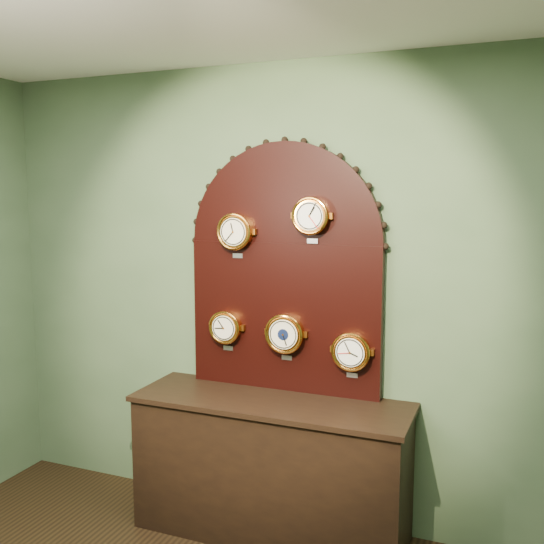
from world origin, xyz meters
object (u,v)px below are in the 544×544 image
at_px(barometer, 285,334).
at_px(arabic_clock, 311,216).
at_px(display_board, 284,260).
at_px(roman_clock, 235,232).
at_px(tide_clock, 351,351).
at_px(hygrometer, 226,327).
at_px(shop_counter, 271,469).

bearing_deg(barometer, arabic_clock, 0.25).
distance_m(display_board, arabic_clock, 0.34).
xyz_separation_m(roman_clock, tide_clock, (0.73, -0.00, -0.67)).
distance_m(hygrometer, barometer, 0.39).
bearing_deg(hygrometer, roman_clock, -0.34).
bearing_deg(arabic_clock, barometer, -179.75).
distance_m(display_board, hygrometer, 0.56).
bearing_deg(hygrometer, display_board, 10.31).
bearing_deg(roman_clock, hygrometer, 179.66).
xyz_separation_m(roman_clock, barometer, (0.32, -0.00, -0.60)).
xyz_separation_m(shop_counter, hygrometer, (-0.36, 0.15, 0.80)).
bearing_deg(roman_clock, display_board, 12.81).
height_order(display_board, tide_clock, display_board).
bearing_deg(arabic_clock, roman_clock, -179.98).
bearing_deg(arabic_clock, tide_clock, -0.05).
relative_size(display_board, barometer, 5.22).
relative_size(hygrometer, tide_clock, 0.94).
bearing_deg(hygrometer, tide_clock, -0.03).
height_order(display_board, arabic_clock, display_board).
bearing_deg(tide_clock, barometer, -179.93).
distance_m(roman_clock, tide_clock, 0.99).
relative_size(roman_clock, tide_clock, 0.99).
height_order(display_board, hygrometer, display_board).
height_order(roman_clock, arabic_clock, arabic_clock).
bearing_deg(roman_clock, shop_counter, -27.65).
distance_m(shop_counter, tide_clock, 0.86).
height_order(arabic_clock, tide_clock, arabic_clock).
relative_size(hygrometer, barometer, 0.89).
bearing_deg(shop_counter, hygrometer, 157.06).
bearing_deg(display_board, roman_clock, -167.19).
xyz_separation_m(arabic_clock, hygrometer, (-0.55, 0.00, -0.70)).
bearing_deg(shop_counter, roman_clock, 152.35).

